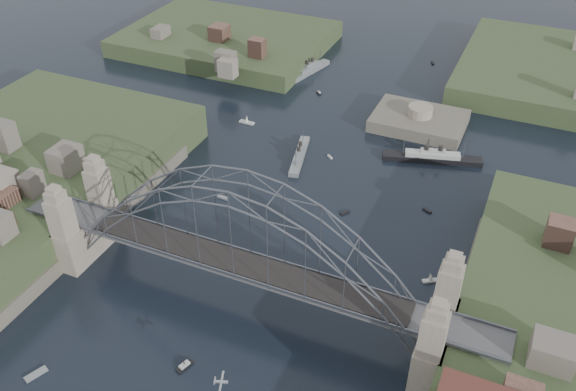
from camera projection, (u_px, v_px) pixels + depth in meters
The scene contains 19 objects.
ground at pixel (245, 301), 103.22m from camera, with size 500.00×500.00×0.00m, color black.
bridge at pixel (241, 245), 95.96m from camera, with size 84.00×13.80×24.60m.
headland_nw at pixel (227, 45), 191.14m from camera, with size 60.00×45.00×9.00m, color #374827.
fort_island at pixel (418, 127), 151.22m from camera, with size 22.00×16.00×9.40m.
naval_cruiser_near at pixel (300, 155), 138.87m from camera, with size 5.77×16.14×4.82m.
naval_cruiser_far at pixel (310, 70), 175.37m from camera, with size 6.36×16.66×5.61m.
ocean_liner at pixel (432, 158), 137.85m from camera, with size 21.95×8.99×5.40m.
aeroplane at pixel (220, 382), 80.92m from camera, with size 1.95×3.37×0.51m.
small_boat_a at pixel (223, 198), 126.78m from camera, with size 2.57×1.03×0.45m.
small_boat_b at pixel (345, 213), 122.66m from camera, with size 1.76×2.07×0.45m.
small_boat_c at pixel (185, 366), 92.03m from camera, with size 1.76×2.98×1.43m.
small_boat_d at pixel (427, 211), 123.17m from camera, with size 2.05×1.42×0.45m.
small_boat_e at pixel (247, 121), 151.96m from camera, with size 3.92×1.44×2.38m.
small_boat_f at pixel (330, 157), 139.36m from camera, with size 1.58×1.40×0.45m.
small_boat_h at pixel (319, 93), 165.01m from camera, with size 1.78×1.67×1.43m.
small_boat_i at pixel (430, 278), 106.54m from camera, with size 2.75×2.20×2.38m.
small_boat_j at pixel (36, 374), 90.98m from camera, with size 2.31×3.52×0.45m.
small_boat_k at pixel (433, 63), 181.08m from camera, with size 1.38×2.17×0.45m.
small_boat_l at pixel (121, 160), 138.23m from camera, with size 0.88×2.56×1.43m.
Camera 1 is at (36.22, -63.76, 75.13)m, focal length 38.36 mm.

